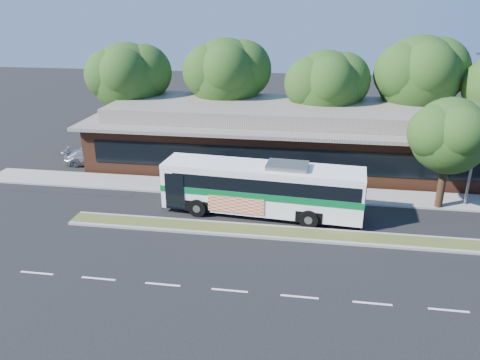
% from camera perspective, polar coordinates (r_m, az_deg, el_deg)
% --- Properties ---
extents(ground, '(120.00, 120.00, 0.00)m').
position_cam_1_polar(ground, '(24.78, 7.68, -7.35)').
color(ground, black).
rests_on(ground, ground).
extents(median_strip, '(26.00, 1.10, 0.15)m').
position_cam_1_polar(median_strip, '(25.27, 7.73, -6.56)').
color(median_strip, '#3D4A1F').
rests_on(median_strip, ground).
extents(sidewalk, '(44.00, 2.60, 0.12)m').
position_cam_1_polar(sidewalk, '(30.54, 8.04, -1.58)').
color(sidewalk, gray).
rests_on(sidewalk, ground).
extents(parking_lot, '(14.00, 12.00, 0.01)m').
position_cam_1_polar(parking_lot, '(38.43, -19.73, 2.06)').
color(parking_lot, black).
rests_on(parking_lot, ground).
extents(plaza_building, '(33.20, 11.20, 4.45)m').
position_cam_1_polar(plaza_building, '(36.12, 8.45, 5.45)').
color(plaza_building, '#572D1B').
rests_on(plaza_building, ground).
extents(lamp_post, '(0.93, 0.18, 9.07)m').
position_cam_1_polar(lamp_post, '(30.19, 27.05, 5.72)').
color(lamp_post, slate).
rests_on(lamp_post, ground).
extents(tree_bg_a, '(6.47, 5.80, 8.63)m').
position_cam_1_polar(tree_bg_a, '(40.20, -12.94, 12.19)').
color(tree_bg_a, black).
rests_on(tree_bg_a, ground).
extents(tree_bg_b, '(6.69, 6.00, 9.00)m').
position_cam_1_polar(tree_bg_b, '(38.96, -1.09, 12.84)').
color(tree_bg_b, black).
rests_on(tree_bg_b, ground).
extents(tree_bg_c, '(6.24, 5.60, 8.26)m').
position_cam_1_polar(tree_bg_c, '(37.50, 10.97, 11.30)').
color(tree_bg_c, black).
rests_on(tree_bg_c, ground).
extents(tree_bg_d, '(6.91, 6.20, 9.37)m').
position_cam_1_polar(tree_bg_d, '(39.26, 21.56, 11.89)').
color(tree_bg_d, black).
rests_on(tree_bg_d, ground).
extents(transit_bus, '(11.67, 3.41, 3.23)m').
position_cam_1_polar(transit_bus, '(26.83, 2.79, -0.63)').
color(transit_bus, white).
rests_on(transit_bus, ground).
extents(sedan, '(4.58, 2.53, 1.26)m').
position_cam_1_polar(sedan, '(37.26, -17.41, 2.77)').
color(sedan, '#A8AAB0').
rests_on(sedan, ground).
extents(sidewalk_tree, '(4.89, 4.39, 6.70)m').
position_cam_1_polar(sidewalk_tree, '(29.39, 24.78, 5.12)').
color(sidewalk_tree, black).
rests_on(sidewalk_tree, ground).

